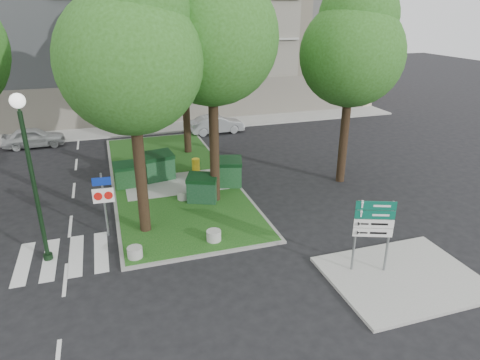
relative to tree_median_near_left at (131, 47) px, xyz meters
name	(u,v)px	position (x,y,z in m)	size (l,w,h in m)	color
ground	(195,257)	(1.41, -2.56, -7.32)	(120.00, 120.00, 0.00)	black
median_island	(172,178)	(1.91, 5.44, -7.26)	(6.00, 16.00, 0.12)	#164513
median_kerb	(172,178)	(1.91, 5.44, -7.27)	(6.30, 16.30, 0.10)	gray
sidewalk_corner	(403,277)	(7.91, -6.06, -7.26)	(5.00, 4.00, 0.12)	#999993
building_sidewalk	(142,129)	(1.41, 15.94, -7.26)	(42.00, 3.00, 0.12)	#999993
zebra_crossing	(89,253)	(-2.34, -1.06, -7.31)	(5.00, 3.00, 0.01)	silver
apartment_building	(125,14)	(1.41, 23.44, 0.68)	(41.00, 12.00, 16.00)	beige
tree_median_near_left	(131,47)	(0.00, 0.00, 0.00)	(5.20, 5.20, 10.53)	black
tree_median_near_right	(213,24)	(3.50, 2.00, 0.67)	(5.60, 5.60, 11.46)	black
tree_median_mid	(131,43)	(0.50, 6.50, -0.34)	(4.80, 4.80, 9.99)	black
tree_median_far	(183,12)	(3.70, 9.50, 1.00)	(5.80, 5.80, 11.93)	black
tree_street_right	(354,44)	(10.50, 2.50, -0.33)	(5.00, 5.00, 10.06)	black
dumpster_a	(128,175)	(-0.39, 4.90, -6.60)	(1.40, 1.02, 1.25)	#0E3513
dumpster_b	(158,166)	(1.21, 5.40, -6.49)	(1.77, 1.39, 1.48)	#12401E
dumpster_c	(202,188)	(2.81, 2.01, -6.57)	(1.67, 1.45, 1.30)	#0F341B
dumpster_d	(226,172)	(4.41, 3.49, -6.50)	(1.80, 1.47, 1.45)	#14421E
bollard_left	(135,252)	(-0.69, -2.06, -7.00)	(0.55, 0.55, 0.40)	#A1A09C
bollard_right	(214,235)	(2.36, -1.76, -6.99)	(0.57, 0.57, 0.41)	#A9AAA4
bollard_mid	(183,195)	(1.96, 2.44, -7.00)	(0.56, 0.56, 0.40)	#A4A39E
litter_bin	(196,165)	(3.33, 5.82, -6.82)	(0.43, 0.43, 0.75)	yellow
street_lamp	(29,161)	(-3.74, -1.03, -3.47)	(0.49, 0.49, 6.11)	black
traffic_sign_pole	(104,196)	(-1.57, 0.11, -5.57)	(0.82, 0.11, 2.72)	slate
directional_sign	(373,225)	(6.96, -5.38, -5.44)	(1.25, 0.51, 2.64)	slate
car_white	(34,137)	(-5.77, 13.92, -6.67)	(1.53, 3.80, 1.30)	silver
car_silver	(216,124)	(6.55, 13.45, -6.66)	(1.38, 3.96, 1.31)	#A3A8AB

